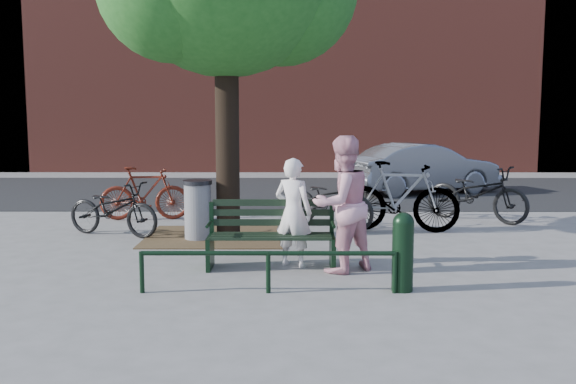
{
  "coord_description": "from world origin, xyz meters",
  "views": [
    {
      "loc": [
        0.26,
        -8.61,
        2.14
      ],
      "look_at": [
        0.23,
        1.0,
        0.93
      ],
      "focal_mm": 40.0,
      "sensor_mm": 36.0,
      "label": 1
    }
  ],
  "objects_px": {
    "person_left": "(293,212)",
    "person_right": "(342,204)",
    "litter_bin": "(198,210)",
    "parked_car": "(423,168)",
    "bollard": "(403,249)",
    "park_bench": "(271,233)",
    "bicycle_c": "(330,200)"
  },
  "relations": [
    {
      "from": "person_left",
      "to": "bollard",
      "type": "height_order",
      "value": "person_left"
    },
    {
      "from": "park_bench",
      "to": "bollard",
      "type": "height_order",
      "value": "park_bench"
    },
    {
      "from": "parked_car",
      "to": "person_right",
      "type": "bearing_deg",
      "value": 140.67
    },
    {
      "from": "litter_bin",
      "to": "park_bench",
      "type": "bearing_deg",
      "value": -56.07
    },
    {
      "from": "person_right",
      "to": "litter_bin",
      "type": "relative_size",
      "value": 1.82
    },
    {
      "from": "park_bench",
      "to": "person_left",
      "type": "relative_size",
      "value": 1.15
    },
    {
      "from": "person_left",
      "to": "bicycle_c",
      "type": "bearing_deg",
      "value": -75.54
    },
    {
      "from": "park_bench",
      "to": "parked_car",
      "type": "xyz_separation_m",
      "value": [
        3.74,
        8.09,
        0.18
      ]
    },
    {
      "from": "litter_bin",
      "to": "person_right",
      "type": "bearing_deg",
      "value": -43.92
    },
    {
      "from": "bollard",
      "to": "park_bench",
      "type": "bearing_deg",
      "value": 143.75
    },
    {
      "from": "parked_car",
      "to": "bollard",
      "type": "bearing_deg",
      "value": 146.22
    },
    {
      "from": "bicycle_c",
      "to": "parked_car",
      "type": "height_order",
      "value": "parked_car"
    },
    {
      "from": "parked_car",
      "to": "bicycle_c",
      "type": "bearing_deg",
      "value": 130.22
    },
    {
      "from": "litter_bin",
      "to": "parked_car",
      "type": "relative_size",
      "value": 0.25
    },
    {
      "from": "person_left",
      "to": "person_right",
      "type": "height_order",
      "value": "person_right"
    },
    {
      "from": "bicycle_c",
      "to": "bollard",
      "type": "bearing_deg",
      "value": -134.4
    },
    {
      "from": "person_left",
      "to": "parked_car",
      "type": "distance_m",
      "value": 8.73
    },
    {
      "from": "person_left",
      "to": "bicycle_c",
      "type": "distance_m",
      "value": 3.15
    },
    {
      "from": "park_bench",
      "to": "parked_car",
      "type": "bearing_deg",
      "value": 65.18
    },
    {
      "from": "bollard",
      "to": "bicycle_c",
      "type": "relative_size",
      "value": 0.5
    },
    {
      "from": "person_left",
      "to": "person_right",
      "type": "bearing_deg",
      "value": -178.31
    },
    {
      "from": "bollard",
      "to": "parked_car",
      "type": "bearing_deg",
      "value": 77.01
    },
    {
      "from": "person_left",
      "to": "litter_bin",
      "type": "xyz_separation_m",
      "value": [
        -1.59,
        1.85,
        -0.25
      ]
    },
    {
      "from": "park_bench",
      "to": "person_left",
      "type": "distance_m",
      "value": 0.42
    },
    {
      "from": "person_left",
      "to": "bicycle_c",
      "type": "xyz_separation_m",
      "value": [
        0.69,
        3.06,
        -0.26
      ]
    },
    {
      "from": "bicycle_c",
      "to": "park_bench",
      "type": "bearing_deg",
      "value": -160.1
    },
    {
      "from": "litter_bin",
      "to": "parked_car",
      "type": "bearing_deg",
      "value": 50.79
    },
    {
      "from": "bicycle_c",
      "to": "person_right",
      "type": "bearing_deg",
      "value": -143.23
    },
    {
      "from": "litter_bin",
      "to": "bicycle_c",
      "type": "relative_size",
      "value": 0.53
    },
    {
      "from": "park_bench",
      "to": "person_right",
      "type": "bearing_deg",
      "value": -14.07
    },
    {
      "from": "park_bench",
      "to": "person_right",
      "type": "relative_size",
      "value": 0.95
    },
    {
      "from": "park_bench",
      "to": "litter_bin",
      "type": "xyz_separation_m",
      "value": [
        -1.29,
        1.92,
        0.03
      ]
    }
  ]
}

